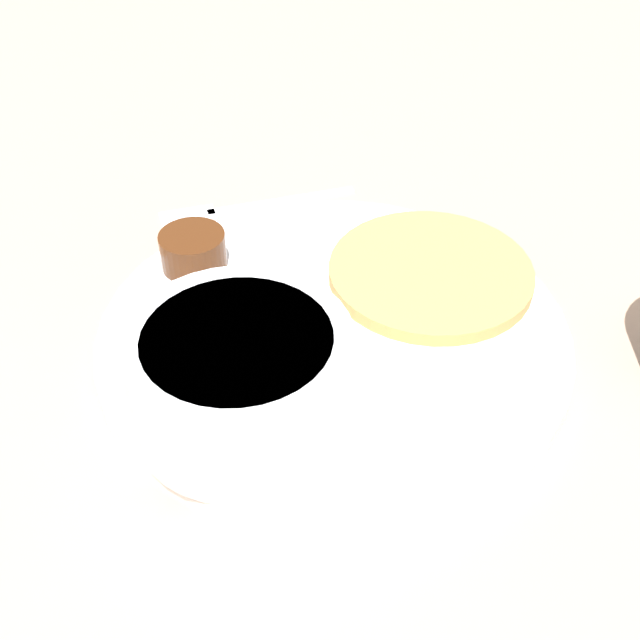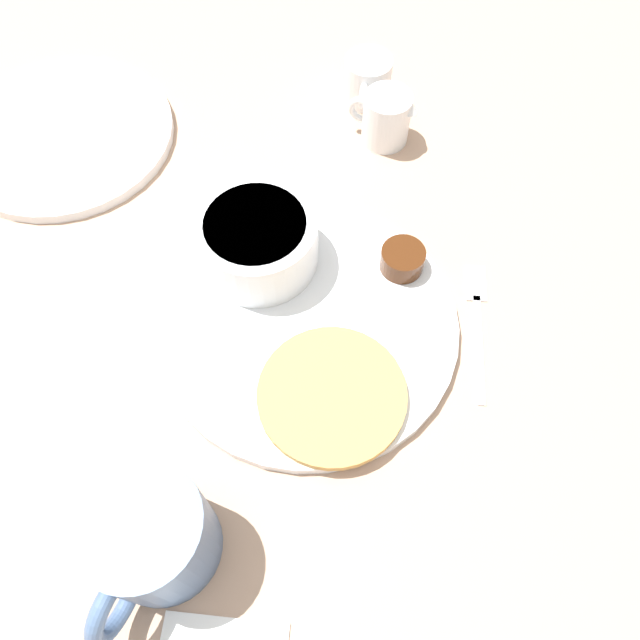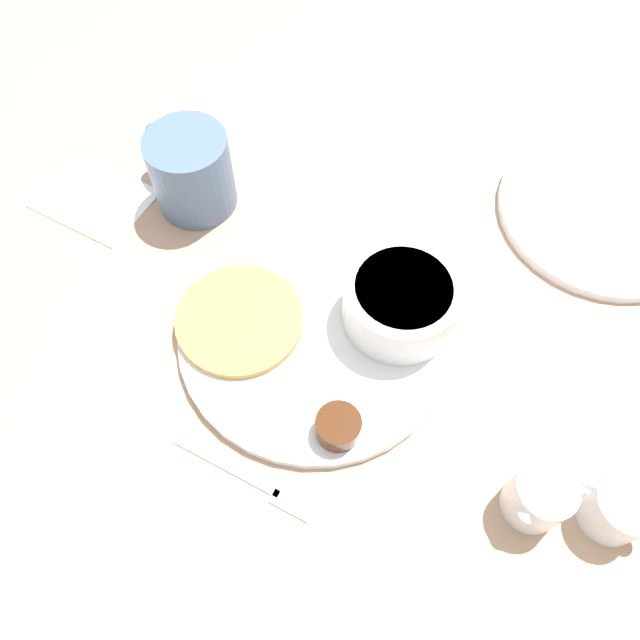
# 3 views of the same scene
# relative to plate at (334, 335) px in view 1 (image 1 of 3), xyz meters

# --- Properties ---
(ground_plane) EXTENTS (4.00, 4.00, 0.00)m
(ground_plane) POSITION_rel_plate_xyz_m (0.00, 0.00, -0.01)
(ground_plane) COLOR tan
(plate) EXTENTS (0.29, 0.29, 0.01)m
(plate) POSITION_rel_plate_xyz_m (0.00, 0.00, 0.00)
(plate) COLOR white
(plate) RESTS_ON ground_plane
(pancake_stack) EXTENTS (0.13, 0.13, 0.01)m
(pancake_stack) POSITION_rel_plate_xyz_m (0.08, 0.03, 0.01)
(pancake_stack) COLOR tan
(pancake_stack) RESTS_ON plate
(bowl) EXTENTS (0.12, 0.12, 0.06)m
(bowl) POSITION_rel_plate_xyz_m (-0.07, -0.05, 0.04)
(bowl) COLOR white
(bowl) RESTS_ON plate
(syrup_cup) EXTENTS (0.04, 0.04, 0.02)m
(syrup_cup) POSITION_rel_plate_xyz_m (-0.07, 0.09, 0.02)
(syrup_cup) COLOR #47230F
(syrup_cup) RESTS_ON plate
(butter_ramekin) EXTENTS (0.05, 0.05, 0.04)m
(butter_ramekin) POSITION_rel_plate_xyz_m (-0.10, -0.05, 0.02)
(butter_ramekin) COLOR white
(butter_ramekin) RESTS_ON plate
(fork) EXTENTS (0.15, 0.02, 0.00)m
(fork) POSITION_rel_plate_xyz_m (-0.02, 0.16, -0.00)
(fork) COLOR silver
(fork) RESTS_ON ground_plane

